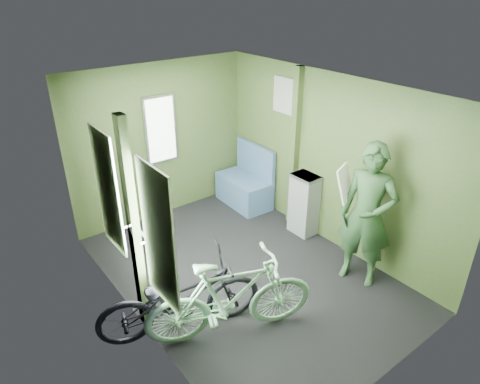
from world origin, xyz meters
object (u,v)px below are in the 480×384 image
at_px(bicycle_black, 183,331).
at_px(passenger, 367,216).
at_px(bicycle_mint, 232,337).
at_px(waste_box, 304,204).
at_px(bench_seat, 245,187).

relative_size(bicycle_black, passenger, 0.96).
bearing_deg(bicycle_mint, bicycle_black, 63.93).
bearing_deg(bicycle_black, waste_box, -57.66).
bearing_deg(passenger, bicycle_black, -126.30).
bearing_deg(passenger, bench_seat, 155.52).
height_order(bicycle_mint, waste_box, waste_box).
distance_m(passenger, bench_seat, 2.44).
distance_m(bicycle_black, bench_seat, 2.92).
distance_m(passenger, waste_box, 1.26).
relative_size(passenger, bench_seat, 1.80).
bearing_deg(bicycle_mint, bench_seat, -19.75).
distance_m(waste_box, bench_seat, 1.21).
bearing_deg(bench_seat, passenger, -90.15).
bearing_deg(bench_seat, waste_box, -82.52).
bearing_deg(waste_box, bench_seat, 95.44).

